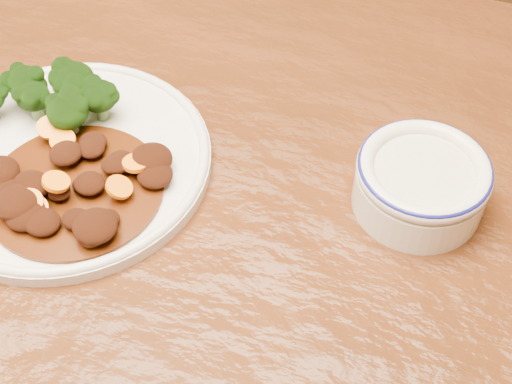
% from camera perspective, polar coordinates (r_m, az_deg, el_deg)
% --- Properties ---
extents(dining_table, '(1.57, 1.03, 0.75)m').
position_cam_1_polar(dining_table, '(0.80, -13.41, -2.72)').
color(dining_table, '#51260E').
rests_on(dining_table, ground).
extents(dinner_plate, '(0.29, 0.29, 0.02)m').
position_cam_1_polar(dinner_plate, '(0.74, -14.95, 2.52)').
color(dinner_plate, silver).
rests_on(dinner_plate, dining_table).
extents(broccoli_florets, '(0.14, 0.10, 0.05)m').
position_cam_1_polar(broccoli_florets, '(0.77, -16.01, 7.55)').
color(broccoli_florets, '#66944C').
rests_on(broccoli_florets, dinner_plate).
extents(mince_stew, '(0.18, 0.17, 0.03)m').
position_cam_1_polar(mince_stew, '(0.70, -14.73, 0.34)').
color(mince_stew, '#3F1C06').
rests_on(mince_stew, dinner_plate).
extents(dip_bowl, '(0.13, 0.13, 0.06)m').
position_cam_1_polar(dip_bowl, '(0.69, 13.07, 0.80)').
color(dip_bowl, silver).
rests_on(dip_bowl, dining_table).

